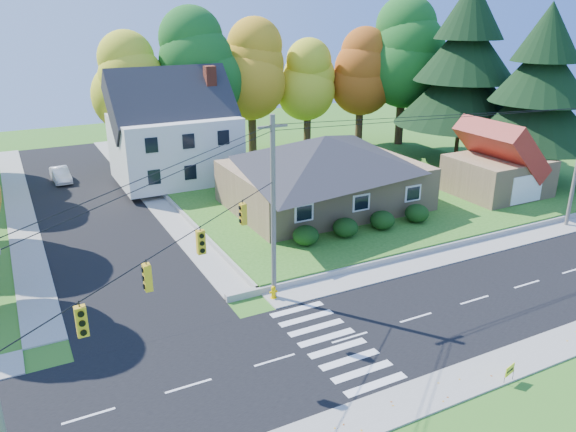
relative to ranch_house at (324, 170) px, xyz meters
name	(u,v)px	position (x,y,z in m)	size (l,w,h in m)	color
ground	(350,338)	(-8.00, -16.00, -3.27)	(120.00, 120.00, 0.00)	#3D7923
road_main	(350,338)	(-8.00, -16.00, -3.26)	(90.00, 8.00, 0.02)	black
road_cross	(88,204)	(-16.00, 10.00, -3.25)	(8.00, 44.00, 0.02)	black
sidewalk_north	(300,293)	(-8.00, -11.00, -3.23)	(90.00, 2.00, 0.08)	#9C9A90
sidewalk_south	(418,398)	(-8.00, -21.00, -3.23)	(90.00, 2.00, 0.08)	#9C9A90
lawn	(343,182)	(5.00, 5.00, -3.02)	(30.00, 30.00, 0.50)	#3D7923
ranch_house	(324,170)	(0.00, 0.00, 0.00)	(14.60, 10.60, 5.40)	tan
colonial_house	(175,133)	(-7.96, 12.00, 1.32)	(10.40, 8.40, 9.60)	silver
garage	(499,165)	(14.00, -4.01, -0.42)	(7.30, 6.30, 4.60)	tan
hedge_row	(364,224)	(-0.50, -6.20, -2.13)	(10.70, 1.70, 1.27)	#163A10
traffic_infrastructure	(335,229)	(-8.15, -14.65, 1.88)	(38.10, 10.66, 10.00)	#666059
tree_lot_0	(131,83)	(-10.00, 18.00, 5.04)	(6.72, 6.72, 12.51)	#3F2A19
tree_lot_1	(197,66)	(-4.00, 17.00, 6.35)	(7.84, 7.84, 14.60)	#3F2A19
tree_lot_2	(251,69)	(2.00, 18.00, 5.70)	(7.28, 7.28, 13.56)	#3F2A19
tree_lot_3	(308,80)	(8.00, 17.00, 4.39)	(6.16, 6.16, 11.47)	#3F2A19
tree_lot_4	(361,72)	(14.00, 16.00, 5.04)	(6.72, 6.72, 12.51)	#3F2A19
tree_lot_5	(404,53)	(18.00, 14.00, 7.00)	(8.40, 8.40, 15.64)	#3F2A19
conifer_east_a	(465,68)	(19.00, 6.00, 6.12)	(12.80, 12.80, 16.96)	#3F2A19
conifer_east_b	(540,89)	(20.00, -2.00, 5.01)	(11.20, 11.20, 14.84)	#3F2A19
white_car	(61,175)	(-17.17, 17.45, -2.60)	(1.37, 3.94, 1.30)	silver
fire_hydrant	(273,293)	(-9.59, -10.90, -2.89)	(0.45, 0.35, 0.79)	#F5C000
yard_sign	(510,370)	(-3.95, -21.92, -2.66)	(0.66, 0.19, 0.85)	black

